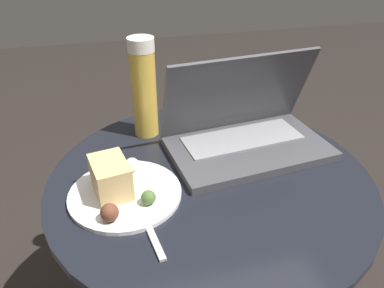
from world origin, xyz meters
TOP-DOWN VIEW (x-y plane):
  - table at (0.00, 0.00)m, footprint 0.68×0.68m
  - laptop at (0.11, 0.09)m, footprint 0.38×0.25m
  - beer_glass at (-0.10, 0.22)m, footprint 0.06×0.06m
  - snack_plate at (-0.19, -0.02)m, footprint 0.22×0.22m
  - fork at (-0.16, -0.09)m, footprint 0.05×0.20m

SIDE VIEW (x-z plane):
  - table at x=0.00m, z-range 0.11..0.66m
  - fork at x=-0.16m, z-range 0.55..0.55m
  - snack_plate at x=-0.19m, z-range 0.53..0.61m
  - laptop at x=0.11m, z-range 0.48..0.70m
  - beer_glass at x=-0.10m, z-range 0.55..0.79m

